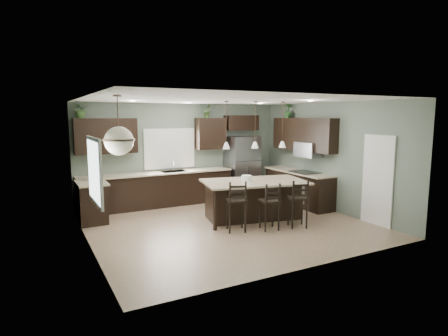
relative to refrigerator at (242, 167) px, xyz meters
The scene contains 33 objects.
ground 3.09m from the refrigerator, 126.58° to the right, with size 6.00×6.00×0.00m, color #9E8466.
pantry_door 4.10m from the refrigerator, 72.70° to the right, with size 0.04×0.82×2.04m, color white.
window_back 2.27m from the refrigerator, behind, with size 1.35×0.02×1.00m, color white.
window_left 5.73m from the refrigerator, 146.27° to the right, with size 0.02×1.10×1.00m, color white.
left_return_cabs 4.53m from the refrigerator, behind, with size 0.60×0.90×0.90m, color black.
left_return_countertop 4.49m from the refrigerator, behind, with size 0.66×0.96×0.04m, color #C5B395.
back_lower_cabs 2.65m from the refrigerator, behind, with size 4.20×0.60×0.90m, color black.
back_countertop 2.61m from the refrigerator, behind, with size 4.20×0.66×0.04m, color #C5B395.
sink_inset 2.16m from the refrigerator, behind, with size 0.70×0.45×0.01m, color gray.
faucet 2.16m from the refrigerator, behind, with size 0.02×0.02×0.28m, color silver.
back_upper_left 4.04m from the refrigerator, behind, with size 1.55×0.34×0.90m, color black.
back_upper_right 1.42m from the refrigerator, 167.35° to the left, with size 0.85×0.34×0.90m, color black.
fridge_header 1.35m from the refrigerator, 66.18° to the left, with size 1.05×0.34×0.45m, color black.
right_lower_cabs 1.83m from the refrigerator, 57.64° to the right, with size 0.60×2.35×0.90m, color black.
right_countertop 1.75m from the refrigerator, 58.19° to the right, with size 0.66×2.35×0.04m, color #C5B395.
cooktop 1.99m from the refrigerator, 62.36° to the right, with size 0.58×0.75×0.02m, color black.
wall_oven_front 1.94m from the refrigerator, 70.08° to the right, with size 0.01×0.72×0.60m, color gray.
right_upper_cabs 2.10m from the refrigerator, 54.21° to the right, with size 0.34×2.35×0.90m, color black.
microwave 2.13m from the refrigerator, 59.87° to the right, with size 0.40×0.75×0.40m, color gray.
refrigerator is the anchor object (origin of this frame).
kitchen_island 2.45m from the refrigerator, 113.54° to the right, with size 2.41×1.37×0.92m, color black.
serving_dish 2.46m from the refrigerator, 118.11° to the right, with size 0.24×0.24×0.14m, color white.
bar_stool_left 3.41m from the refrigerator, 122.70° to the right, with size 0.41×0.41×1.11m, color black.
bar_stool_center 3.32m from the refrigerator, 110.23° to the right, with size 0.39×0.39×1.04m, color black.
bar_stool_right 3.29m from the refrigerator, 98.47° to the right, with size 0.40×0.40×1.08m, color black.
pendant_left 2.96m from the refrigerator, 128.57° to the right, with size 0.17×0.17×1.10m, color silver, non-canonical shape.
pendant_center 2.75m from the refrigerator, 113.54° to the right, with size 0.17×0.17×1.10m, color silver, non-canonical shape.
pendant_right 2.71m from the refrigerator, 96.71° to the right, with size 0.17×0.17×1.10m, color white, non-canonical shape.
chandelier 5.68m from the refrigerator, 142.25° to the right, with size 0.52×0.52×0.99m, color beige, non-canonical shape.
plant_back_left 4.79m from the refrigerator, behind, with size 0.39×0.34×0.44m, color #355A27.
plant_back_right 2.01m from the refrigerator, behind, with size 0.24×0.19×0.44m, color #335023.
plant_right_wall 2.14m from the refrigerator, 38.17° to the right, with size 0.23×0.23×0.41m, color #255223.
room_shell 3.05m from the refrigerator, 126.58° to the right, with size 6.00×6.00×6.00m.
Camera 1 is at (-3.94, -7.25, 2.46)m, focal length 30.00 mm.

